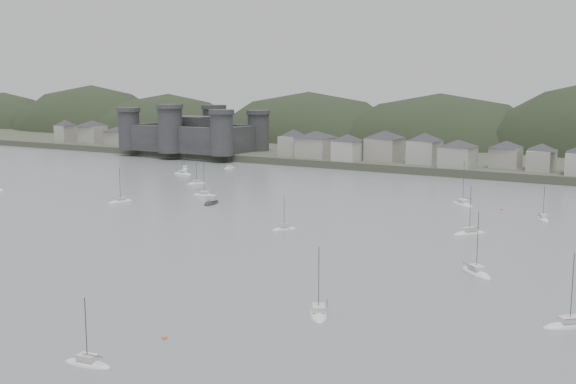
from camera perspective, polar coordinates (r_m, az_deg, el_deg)
The scene contains 7 objects.
ground at distance 123.34m, azimuth -19.17°, elevation -7.19°, with size 900.00×900.00×0.00m, color slate.
far_shore_land at distance 381.05m, azimuth 18.06°, elevation 3.53°, with size 900.00×250.00×3.00m, color #383D2D.
forested_ridge at distance 356.50m, azimuth 17.68°, elevation 1.15°, with size 851.55×103.94×102.57m.
castle at distance 331.86m, azimuth -7.85°, elevation 4.81°, with size 66.00×43.00×20.00m.
moored_fleet at distance 173.42m, azimuth -4.77°, elevation -2.18°, with size 238.00×175.04×13.25m.
motor_launch_far at distance 196.95m, azimuth -6.33°, elevation -0.87°, with size 5.80×9.18×4.05m.
mooring_buoys at distance 186.03m, azimuth -6.82°, elevation -1.48°, with size 139.03×138.96×0.70m.
Camera 1 is at (93.92, -72.98, 32.61)m, focal length 43.14 mm.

